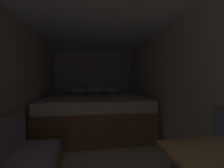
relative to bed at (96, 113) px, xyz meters
name	(u,v)px	position (x,y,z in m)	size (l,w,h in m)	color
ground_plane	(99,162)	(0.00, -1.35, -0.41)	(6.66, 6.66, 0.00)	beige
wall_back	(95,85)	(0.00, 1.01, 0.64)	(2.46, 0.05, 2.10)	beige
wall_left	(7,91)	(-1.21, -1.35, 0.64)	(0.05, 4.66, 2.10)	beige
wall_right	(176,89)	(1.21, -1.35, 0.64)	(0.05, 4.66, 2.10)	beige
ceiling_slab	(99,15)	(0.00, -1.35, 1.71)	(2.46, 4.66, 0.05)	white
bed	(96,113)	(0.00, 0.00, 0.00)	(2.24, 1.90, 1.00)	olive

